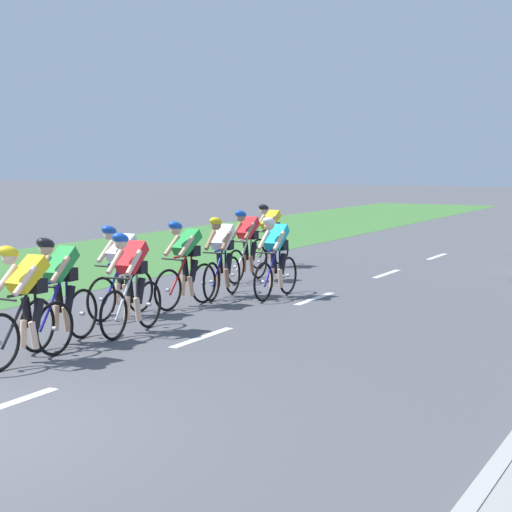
{
  "coord_description": "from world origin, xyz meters",
  "views": [
    {
      "loc": [
        6.46,
        -5.52,
        2.56
      ],
      "look_at": [
        0.31,
        6.1,
        1.1
      ],
      "focal_mm": 60.69,
      "sensor_mm": 36.0,
      "label": 1
    }
  ],
  "objects_px": {
    "cyclist_third": "(131,281)",
    "cyclist_fourth": "(120,270)",
    "cyclist_sixth": "(275,256)",
    "cyclist_lead": "(26,302)",
    "cyclist_second": "(59,289)",
    "cyclist_seventh": "(222,256)",
    "cyclist_fifth": "(185,263)",
    "cyclist_eighth": "(247,245)",
    "cyclist_ninth": "(269,235)"
  },
  "relations": [
    {
      "from": "cyclist_third",
      "to": "cyclist_fourth",
      "type": "distance_m",
      "value": 1.43
    },
    {
      "from": "cyclist_third",
      "to": "cyclist_sixth",
      "type": "distance_m",
      "value": 4.03
    },
    {
      "from": "cyclist_lead",
      "to": "cyclist_third",
      "type": "xyz_separation_m",
      "value": [
        0.04,
        2.16,
        0.0
      ]
    },
    {
      "from": "cyclist_second",
      "to": "cyclist_seventh",
      "type": "relative_size",
      "value": 1.0
    },
    {
      "from": "cyclist_lead",
      "to": "cyclist_fifth",
      "type": "distance_m",
      "value": 4.56
    },
    {
      "from": "cyclist_sixth",
      "to": "cyclist_eighth",
      "type": "height_order",
      "value": "same"
    },
    {
      "from": "cyclist_lead",
      "to": "cyclist_fourth",
      "type": "height_order",
      "value": "same"
    },
    {
      "from": "cyclist_ninth",
      "to": "cyclist_sixth",
      "type": "bearing_deg",
      "value": -61.62
    },
    {
      "from": "cyclist_third",
      "to": "cyclist_fourth",
      "type": "bearing_deg",
      "value": 133.01
    },
    {
      "from": "cyclist_third",
      "to": "cyclist_fourth",
      "type": "height_order",
      "value": "same"
    },
    {
      "from": "cyclist_fourth",
      "to": "cyclist_sixth",
      "type": "relative_size",
      "value": 1.0
    },
    {
      "from": "cyclist_sixth",
      "to": "cyclist_fourth",
      "type": "bearing_deg",
      "value": -114.39
    },
    {
      "from": "cyclist_sixth",
      "to": "cyclist_eighth",
      "type": "distance_m",
      "value": 2.29
    },
    {
      "from": "cyclist_fifth",
      "to": "cyclist_sixth",
      "type": "bearing_deg",
      "value": 60.58
    },
    {
      "from": "cyclist_eighth",
      "to": "cyclist_fourth",
      "type": "bearing_deg",
      "value": -87.76
    },
    {
      "from": "cyclist_fourth",
      "to": "cyclist_fifth",
      "type": "distance_m",
      "value": 1.38
    },
    {
      "from": "cyclist_fifth",
      "to": "cyclist_second",
      "type": "bearing_deg",
      "value": -87.41
    },
    {
      "from": "cyclist_second",
      "to": "cyclist_eighth",
      "type": "xyz_separation_m",
      "value": [
        -0.76,
        6.83,
        0.0
      ]
    },
    {
      "from": "cyclist_third",
      "to": "cyclist_sixth",
      "type": "height_order",
      "value": "same"
    },
    {
      "from": "cyclist_second",
      "to": "cyclist_fourth",
      "type": "distance_m",
      "value": 2.23
    },
    {
      "from": "cyclist_seventh",
      "to": "cyclist_sixth",
      "type": "bearing_deg",
      "value": 26.19
    },
    {
      "from": "cyclist_second",
      "to": "cyclist_third",
      "type": "xyz_separation_m",
      "value": [
        0.4,
        1.11,
        0.0
      ]
    },
    {
      "from": "cyclist_fifth",
      "to": "cyclist_ninth",
      "type": "bearing_deg",
      "value": 102.69
    },
    {
      "from": "cyclist_third",
      "to": "cyclist_ninth",
      "type": "distance_m",
      "value": 8.36
    },
    {
      "from": "cyclist_third",
      "to": "cyclist_eighth",
      "type": "xyz_separation_m",
      "value": [
        -1.16,
        5.72,
        0.0
      ]
    },
    {
      "from": "cyclist_lead",
      "to": "cyclist_third",
      "type": "height_order",
      "value": "same"
    },
    {
      "from": "cyclist_fourth",
      "to": "cyclist_ninth",
      "type": "distance_m",
      "value": 7.16
    },
    {
      "from": "cyclist_lead",
      "to": "cyclist_fourth",
      "type": "distance_m",
      "value": 3.34
    },
    {
      "from": "cyclist_seventh",
      "to": "cyclist_ninth",
      "type": "bearing_deg",
      "value": 106.27
    },
    {
      "from": "cyclist_seventh",
      "to": "cyclist_eighth",
      "type": "relative_size",
      "value": 1.0
    },
    {
      "from": "cyclist_lead",
      "to": "cyclist_fourth",
      "type": "relative_size",
      "value": 1.0
    },
    {
      "from": "cyclist_fourth",
      "to": "cyclist_sixth",
      "type": "bearing_deg",
      "value": 65.61
    },
    {
      "from": "cyclist_third",
      "to": "cyclist_ninth",
      "type": "relative_size",
      "value": 1.0
    },
    {
      "from": "cyclist_fourth",
      "to": "cyclist_seventh",
      "type": "bearing_deg",
      "value": 79.93
    },
    {
      "from": "cyclist_second",
      "to": "cyclist_seventh",
      "type": "xyz_separation_m",
      "value": [
        -0.12,
        4.69,
        0.0
      ]
    },
    {
      "from": "cyclist_second",
      "to": "cyclist_sixth",
      "type": "bearing_deg",
      "value": 81.42
    },
    {
      "from": "cyclist_sixth",
      "to": "cyclist_seventh",
      "type": "distance_m",
      "value": 1.0
    },
    {
      "from": "cyclist_lead",
      "to": "cyclist_fourth",
      "type": "bearing_deg",
      "value": 106.27
    },
    {
      "from": "cyclist_seventh",
      "to": "cyclist_second",
      "type": "bearing_deg",
      "value": -88.48
    },
    {
      "from": "cyclist_seventh",
      "to": "cyclist_ninth",
      "type": "relative_size",
      "value": 1.0
    },
    {
      "from": "cyclist_seventh",
      "to": "cyclist_ninth",
      "type": "xyz_separation_m",
      "value": [
        -1.34,
        4.58,
        0.0
      ]
    },
    {
      "from": "cyclist_fifth",
      "to": "cyclist_seventh",
      "type": "height_order",
      "value": "same"
    },
    {
      "from": "cyclist_fourth",
      "to": "cyclist_seventh",
      "type": "relative_size",
      "value": 1.0
    },
    {
      "from": "cyclist_fifth",
      "to": "cyclist_eighth",
      "type": "height_order",
      "value": "same"
    },
    {
      "from": "cyclist_third",
      "to": "cyclist_second",
      "type": "bearing_deg",
      "value": -109.98
    },
    {
      "from": "cyclist_fifth",
      "to": "cyclist_eighth",
      "type": "bearing_deg",
      "value": 100.12
    },
    {
      "from": "cyclist_eighth",
      "to": "cyclist_lead",
      "type": "bearing_deg",
      "value": -81.92
    },
    {
      "from": "cyclist_second",
      "to": "cyclist_sixth",
      "type": "height_order",
      "value": "same"
    },
    {
      "from": "cyclist_sixth",
      "to": "cyclist_eighth",
      "type": "xyz_separation_m",
      "value": [
        -1.53,
        1.7,
        0.0
      ]
    },
    {
      "from": "cyclist_second",
      "to": "cyclist_seventh",
      "type": "bearing_deg",
      "value": 91.52
    }
  ]
}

